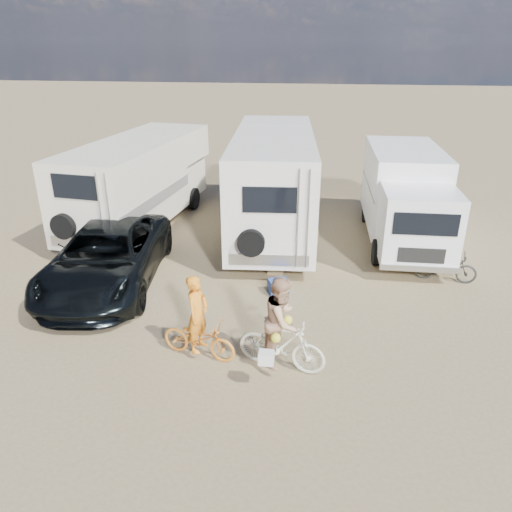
# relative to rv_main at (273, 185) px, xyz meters

# --- Properties ---
(ground) EXTENTS (140.00, 140.00, 0.00)m
(ground) POSITION_rel_rv_main_xyz_m (0.48, -6.96, -1.69)
(ground) COLOR #8E7955
(ground) RESTS_ON ground
(rv_main) EXTENTS (3.13, 8.02, 3.38)m
(rv_main) POSITION_rel_rv_main_xyz_m (0.00, 0.00, 0.00)
(rv_main) COLOR silver
(rv_main) RESTS_ON ground
(rv_left) EXTENTS (3.29, 7.55, 3.02)m
(rv_left) POSITION_rel_rv_main_xyz_m (-4.72, 0.10, -0.18)
(rv_left) COLOR beige
(rv_left) RESTS_ON ground
(box_truck) EXTENTS (2.32, 6.24, 2.92)m
(box_truck) POSITION_rel_rv_main_xyz_m (4.28, -0.30, -0.23)
(box_truck) COLOR white
(box_truck) RESTS_ON ground
(dark_suv) EXTENTS (3.30, 5.98, 1.58)m
(dark_suv) POSITION_rel_rv_main_xyz_m (-4.01, -4.44, -0.90)
(dark_suv) COLOR black
(dark_suv) RESTS_ON ground
(bike_man) EXTENTS (1.73, 0.93, 0.86)m
(bike_man) POSITION_rel_rv_main_xyz_m (-0.76, -7.39, -1.26)
(bike_man) COLOR orange
(bike_man) RESTS_ON ground
(bike_woman) EXTENTS (1.90, 0.95, 1.10)m
(bike_woman) POSITION_rel_rv_main_xyz_m (0.97, -7.56, -1.14)
(bike_woman) COLOR beige
(bike_woman) RESTS_ON ground
(rider_man) EXTENTS (0.53, 0.69, 1.69)m
(rider_man) POSITION_rel_rv_main_xyz_m (-0.76, -7.39, -0.85)
(rider_man) COLOR orange
(rider_man) RESTS_ON ground
(rider_woman) EXTENTS (0.90, 1.05, 1.85)m
(rider_woman) POSITION_rel_rv_main_xyz_m (0.97, -7.56, -0.76)
(rider_woman) COLOR tan
(rider_woman) RESTS_ON ground
(bike_parked) EXTENTS (1.69, 0.82, 0.85)m
(bike_parked) POSITION_rel_rv_main_xyz_m (5.11, -3.02, -1.27)
(bike_parked) COLOR #242623
(bike_parked) RESTS_ON ground
(cooler) EXTENTS (0.60, 0.53, 0.40)m
(cooler) POSITION_rel_rv_main_xyz_m (0.62, -4.40, -1.49)
(cooler) COLOR navy
(cooler) RESTS_ON ground
(crate) EXTENTS (0.44, 0.44, 0.35)m
(crate) POSITION_rel_rv_main_xyz_m (0.42, -3.13, -1.51)
(crate) COLOR olive
(crate) RESTS_ON ground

